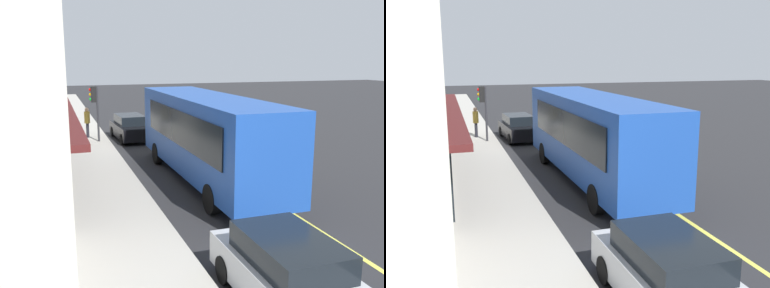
% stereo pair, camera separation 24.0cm
% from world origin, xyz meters
% --- Properties ---
extents(ground, '(120.00, 120.00, 0.00)m').
position_xyz_m(ground, '(0.00, 0.00, 0.00)').
color(ground, '#28282B').
extents(sidewalk, '(80.00, 2.91, 0.15)m').
position_xyz_m(sidewalk, '(0.00, 5.54, 0.07)').
color(sidewalk, '#B2ADA3').
rests_on(sidewalk, ground).
extents(lane_centre_stripe, '(36.00, 0.16, 0.01)m').
position_xyz_m(lane_centre_stripe, '(0.00, 0.00, 0.00)').
color(lane_centre_stripe, '#D8D14C').
rests_on(lane_centre_stripe, ground).
extents(bus, '(11.16, 2.69, 3.50)m').
position_xyz_m(bus, '(-2.76, 1.42, 1.99)').
color(bus, '#1E4CAD').
rests_on(bus, ground).
extents(traffic_light, '(0.30, 0.52, 3.20)m').
position_xyz_m(traffic_light, '(6.39, 4.88, 2.53)').
color(traffic_light, '#2D2D33').
rests_on(traffic_light, sidewalk).
extents(car_black, '(4.39, 2.04, 1.52)m').
position_xyz_m(car_black, '(7.15, 2.71, 0.74)').
color(car_black, black).
rests_on(car_black, ground).
extents(car_silver, '(4.32, 1.90, 1.52)m').
position_xyz_m(car_silver, '(-11.85, 2.94, 0.74)').
color(car_silver, '#B7BABF').
rests_on(car_silver, ground).
extents(pedestrian_at_corner, '(0.34, 0.34, 1.85)m').
position_xyz_m(pedestrian_at_corner, '(7.83, 5.23, 1.27)').
color(pedestrian_at_corner, black).
rests_on(pedestrian_at_corner, sidewalk).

